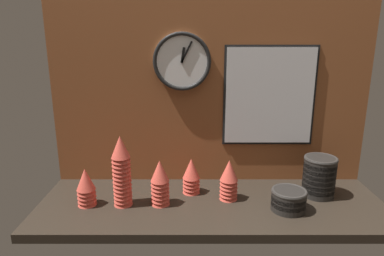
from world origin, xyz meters
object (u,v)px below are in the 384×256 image
cup_stack_far_left (87,187)px  wall_clock (183,62)px  cup_stack_center_right (230,180)px  menu_board (271,96)px  cup_stack_left (123,171)px  bowl_stack_right (290,199)px  cup_stack_center_left (161,183)px  bowl_stack_far_right (321,176)px  cup_stack_center (192,176)px

cup_stack_far_left → wall_clock: wall_clock is taller
cup_stack_far_left → cup_stack_center_right: 65.48cm
cup_stack_center_right → menu_board: 47.18cm
cup_stack_left → cup_stack_far_left: size_ratio=1.87×
cup_stack_far_left → bowl_stack_right: size_ratio=1.13×
cup_stack_left → cup_stack_center_left: (17.01, 0.38, -5.72)cm
cup_stack_far_left → bowl_stack_right: (90.71, -4.60, -3.61)cm
cup_stack_center_left → wall_clock: wall_clock is taller
bowl_stack_right → wall_clock: (-47.62, 31.50, 57.51)cm
cup_stack_far_left → menu_board: (86.92, 27.80, 36.60)cm
cup_stack_center_right → cup_stack_center_left: size_ratio=0.91×
cup_stack_left → menu_board: menu_board is taller
cup_stack_left → bowl_stack_far_right: size_ratio=1.68×
bowl_stack_right → wall_clock: bearing=146.5°
cup_stack_center_left → bowl_stack_far_right: 76.06cm
cup_stack_center_right → bowl_stack_right: (25.50, -10.39, -4.57)cm
cup_stack_center_right → bowl_stack_right: size_ratio=1.25×
cup_stack_left → cup_stack_center_left: bearing=1.3°
cup_stack_center_left → cup_stack_center: bearing=40.5°
cup_stack_center → menu_board: size_ratio=0.35×
cup_stack_far_left → wall_clock: size_ratio=0.62×
menu_board → cup_stack_left: bearing=-158.6°
cup_stack_center → bowl_stack_right: bearing=-21.8°
cup_stack_far_left → bowl_stack_far_right: (108.97, 9.86, 1.35)cm
cup_stack_center → wall_clock: (-4.51, 14.23, 53.90)cm
cup_stack_center → bowl_stack_right: cup_stack_center is taller
cup_stack_center_right → bowl_stack_right: cup_stack_center_right is taller
cup_stack_center → wall_clock: size_ratio=0.62×
menu_board → bowl_stack_right: bearing=-83.3°
bowl_stack_right → wall_clock: size_ratio=0.55×
cup_stack_left → cup_stack_center: 34.38cm
cup_stack_center → cup_stack_center_left: bearing=-139.5°
bowl_stack_far_right → cup_stack_center_left: bearing=-173.0°
cup_stack_left → cup_stack_far_left: (-16.47, -0.23, -7.63)cm
wall_clock → cup_stack_left: bearing=-134.9°
cup_stack_left → bowl_stack_right: 75.25cm
cup_stack_far_left → cup_stack_center: 49.26cm
cup_stack_center → menu_board: 55.81cm
cup_stack_center_right → cup_stack_center_left: 32.17cm
cup_stack_left → cup_stack_far_left: cup_stack_left is taller
bowl_stack_far_right → cup_stack_center: bearing=177.4°
cup_stack_far_left → bowl_stack_right: cup_stack_far_left is taller
cup_stack_center → menu_board: bearing=21.0°
cup_stack_center → bowl_stack_right: 46.58cm
wall_clock → menu_board: 47.13cm
cup_stack_far_left → cup_stack_center: same height
cup_stack_left → bowl_stack_far_right: bearing=5.9°
bowl_stack_far_right → menu_board: 45.29cm
cup_stack_center_right → wall_clock: bearing=136.3°
cup_stack_center → bowl_stack_right: (43.11, -17.27, -3.61)cm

